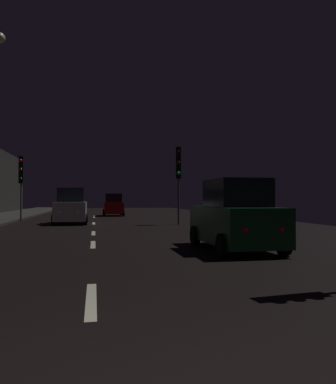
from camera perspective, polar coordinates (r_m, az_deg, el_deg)
The scene contains 7 objects.
ground at distance 27.60m, azimuth -10.77°, elevation -4.25°, with size 27.07×84.00×0.02m, color black.
lane_centerline at distance 22.14m, azimuth -10.79°, elevation -4.99°, with size 0.16×32.55×0.01m.
traffic_light_far_right at distance 23.65m, azimuth 1.54°, elevation 3.43°, with size 0.38×0.48×4.68m.
traffic_light_far_left at distance 29.34m, azimuth -20.63°, elevation 2.42°, with size 0.32×0.46×4.55m.
car_approaching_headlights at distance 25.24m, azimuth -13.95°, elevation -2.20°, with size 2.04×4.42×2.23m.
car_parked_right_near at distance 12.03m, azimuth 9.75°, elevation -3.70°, with size 1.95×4.22×2.13m.
car_distant_taillights at distance 36.45m, azimuth -7.99°, elevation -1.99°, with size 1.88×4.06×2.05m.
Camera 1 is at (0.05, -3.05, 1.53)m, focal length 36.57 mm.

